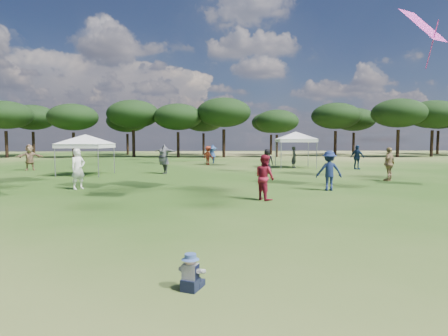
{
  "coord_description": "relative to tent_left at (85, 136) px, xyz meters",
  "views": [
    {
      "loc": [
        -0.28,
        -3.62,
        2.25
      ],
      "look_at": [
        0.2,
        2.81,
        1.76
      ],
      "focal_mm": 30.0,
      "sensor_mm": 36.0,
      "label": 1
    }
  ],
  "objects": [
    {
      "name": "tree_line",
      "position": [
        9.64,
        26.79,
        2.97
      ],
      "size": [
        108.78,
        17.63,
        7.77
      ],
      "color": "black",
      "rests_on": "ground"
    },
    {
      "name": "festival_crowd",
      "position": [
        5.18,
        1.05,
        -1.55
      ],
      "size": [
        27.84,
        23.45,
        1.92
      ],
      "color": "#303135",
      "rests_on": "ground"
    },
    {
      "name": "toddler",
      "position": [
        6.89,
        -18.78,
        -2.21
      ],
      "size": [
        0.42,
        0.46,
        0.56
      ],
      "rotation": [
        0.0,
        0.0,
        -0.43
      ],
      "color": "black",
      "rests_on": "ground"
    },
    {
      "name": "tent_right",
      "position": [
        14.92,
        5.27,
        0.31
      ],
      "size": [
        5.89,
        5.89,
        3.19
      ],
      "rotation": [
        0.0,
        0.0,
        -0.06
      ],
      "color": "gray",
      "rests_on": "ground"
    },
    {
      "name": "tent_left",
      "position": [
        0.0,
        0.0,
        0.0
      ],
      "size": [
        5.71,
        5.71,
        2.88
      ],
      "rotation": [
        0.0,
        0.0,
        -0.14
      ],
      "color": "gray",
      "rests_on": "ground"
    }
  ]
}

